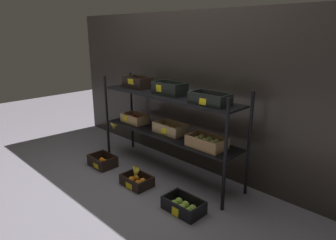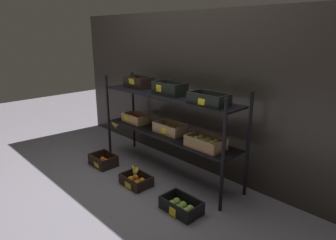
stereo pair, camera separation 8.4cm
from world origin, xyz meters
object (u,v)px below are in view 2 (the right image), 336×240
(crate_ground_tangerine, at_px, (103,161))
(crate_ground_apple_green, at_px, (181,207))
(display_rack, at_px, (168,114))
(banana_bunch_loose, at_px, (135,170))
(crate_ground_orange, at_px, (136,181))

(crate_ground_tangerine, xyz_separation_m, crate_ground_apple_green, (1.31, -0.02, -0.00))
(crate_ground_apple_green, bearing_deg, crate_ground_tangerine, 179.27)
(display_rack, distance_m, banana_bunch_loose, 0.69)
(display_rack, relative_size, crate_ground_apple_green, 5.27)
(display_rack, bearing_deg, crate_ground_tangerine, -145.93)
(crate_ground_orange, distance_m, crate_ground_apple_green, 0.66)
(crate_ground_orange, xyz_separation_m, crate_ground_apple_green, (0.66, -0.01, 0.00))
(crate_ground_tangerine, xyz_separation_m, banana_bunch_loose, (0.64, -0.01, 0.11))
(crate_ground_orange, bearing_deg, crate_ground_apple_green, -0.54)
(banana_bunch_loose, bearing_deg, display_rack, 87.90)
(crate_ground_apple_green, bearing_deg, crate_ground_orange, 179.46)
(display_rack, relative_size, crate_ground_orange, 6.05)
(crate_ground_tangerine, relative_size, crate_ground_apple_green, 0.87)
(crate_ground_orange, height_order, crate_ground_apple_green, crate_ground_apple_green)
(crate_ground_orange, bearing_deg, crate_ground_tangerine, 179.08)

